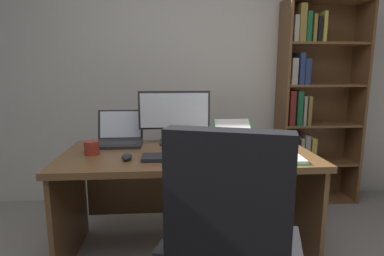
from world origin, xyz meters
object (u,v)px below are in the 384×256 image
Objects in this scene: laptop at (119,137)px; reading_stand_with_book at (233,131)px; coffee_mug at (92,148)px; bookshelf at (310,106)px; monitor at (174,117)px; pen at (215,149)px; keyboard at (176,157)px; open_binder at (263,158)px; computer_mouse at (127,157)px; notepad at (212,150)px; desk at (187,176)px.

laptop reaches higher than reading_stand_with_book.
reading_stand_with_book is at bearing 18.05° from coffee_mug.
monitor is (-1.31, -0.58, -0.01)m from bookshelf.
keyboard is at bearing -145.56° from pen.
open_binder reaches higher than pen.
computer_mouse reaches higher than notepad.
open_binder is 3.57× the size of pen.
laptop is (-1.72, -0.58, -0.16)m from bookshelf.
bookshelf is 20.11× the size of coffee_mug.
bookshelf is 4.54× the size of keyboard.
monitor is at bearing 137.06° from notepad.
desk is 0.87× the size of bookshelf.
monitor reaches higher than notepad.
computer_mouse is at bearing -148.01° from bookshelf.
notepad is (0.17, -0.05, 0.20)m from desk.
laptop is at bearing -161.49° from bookshelf.
bookshelf is at bearing 57.19° from open_binder.
open_binder is at bearing -42.48° from pen.
coffee_mug is (-0.54, 0.15, 0.03)m from keyboard.
laptop reaches higher than pen.
bookshelf is 1.33m from pen.
laptop is at bearing 64.94° from coffee_mug.
coffee_mug reaches higher than open_binder.
notepad is at bearing 143.13° from open_binder.
open_binder is (0.53, -0.47, -0.19)m from monitor.
laptop is 0.73m from pen.
coffee_mug is (-0.13, -0.28, -0.01)m from laptop.
desk is 0.50m from computer_mouse.
desk is at bearing -66.18° from monitor.
keyboard is 0.84× the size of open_binder.
laptop reaches higher than desk.
computer_mouse is at bearing -75.31° from laptop.
notepad is (0.55, 0.19, -0.02)m from computer_mouse.
computer_mouse is at bearing -148.01° from reading_stand_with_book.
laptop is 0.71m from notepad.
bookshelf is 1.82m from laptop.
keyboard is 1.41× the size of reading_stand_with_book.
notepad reaches higher than desk.
open_binder is (0.08, -0.52, -0.07)m from reading_stand_with_book.
computer_mouse is 0.58m from notepad.
monitor is 0.46m from keyboard.
monitor is 1.26× the size of keyboard.
monitor is at bearing 113.82° from desk.
keyboard is at bearing 178.15° from open_binder.
pen is 0.82m from coffee_mug.
reading_stand_with_book reaches higher than notepad.
monitor is 0.74m from open_binder.
keyboard is 0.54m from open_binder.
laptop is at bearing 160.13° from notepad.
laptop reaches higher than keyboard.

